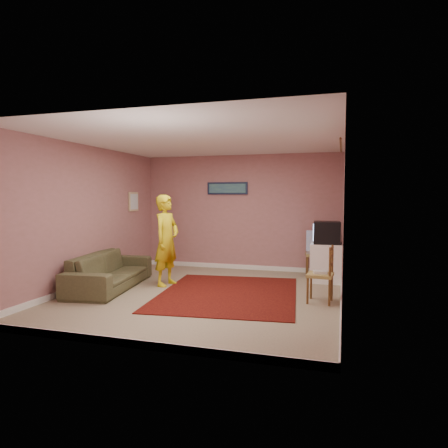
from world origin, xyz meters
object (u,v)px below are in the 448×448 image
(chair_b, at_px, (320,268))
(person, at_px, (167,240))
(chair_a, at_px, (316,249))
(crt_tv, at_px, (327,233))
(tv_cabinet, at_px, (326,263))
(sofa, at_px, (110,271))

(chair_b, distance_m, person, 2.88)
(chair_a, relative_size, chair_b, 1.02)
(crt_tv, relative_size, chair_a, 1.08)
(tv_cabinet, height_order, chair_a, chair_a)
(crt_tv, xyz_separation_m, chair_a, (-0.23, 0.56, -0.41))
(chair_b, relative_size, person, 0.29)
(chair_a, height_order, chair_b, chair_a)
(chair_b, relative_size, sofa, 0.23)
(chair_b, xyz_separation_m, sofa, (-3.72, -0.08, -0.23))
(crt_tv, bearing_deg, person, -161.76)
(tv_cabinet, relative_size, crt_tv, 1.40)
(crt_tv, relative_size, chair_b, 1.09)
(crt_tv, height_order, chair_b, crt_tv)
(tv_cabinet, distance_m, chair_a, 0.63)
(person, bearing_deg, crt_tv, -58.16)
(crt_tv, xyz_separation_m, person, (-2.86, -1.15, -0.12))
(person, bearing_deg, chair_a, -47.01)
(tv_cabinet, distance_m, crt_tv, 0.59)
(tv_cabinet, bearing_deg, sofa, -156.07)
(person, bearing_deg, tv_cabinet, -58.19)
(chair_b, bearing_deg, person, -94.46)
(tv_cabinet, bearing_deg, person, -158.02)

